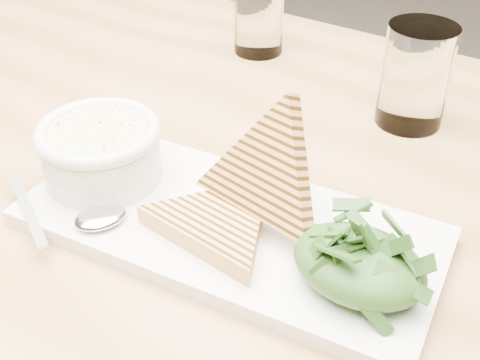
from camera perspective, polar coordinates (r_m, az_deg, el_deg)
The scene contains 14 objects.
table_top at distance 0.67m, azimuth -2.68°, elevation -0.07°, with size 1.30×0.87×0.04m, color tan.
table_leg_bl at distance 1.45m, azimuth -12.62°, elevation 3.37°, with size 0.06×0.06×0.71m, color tan.
platter at distance 0.56m, azimuth -1.14°, elevation -4.42°, with size 0.39×0.18×0.02m, color white.
soup_bowl at distance 0.61m, azimuth -12.95°, elevation 2.11°, with size 0.12×0.12×0.05m, color white.
soup at distance 0.60m, azimuth -13.31°, elevation 4.33°, with size 0.10×0.10×0.01m, color beige.
bowl_rim at distance 0.60m, azimuth -13.34°, elevation 4.50°, with size 0.12×0.12×0.01m, color white.
sandwich_flat at distance 0.54m, azimuth -2.05°, elevation -4.10°, with size 0.15×0.15×0.02m, color #DB934C, non-canonical shape.
sandwich_lean at distance 0.53m, azimuth 2.48°, elevation 0.60°, with size 0.15×0.15×0.08m, color #DB934C, non-canonical shape.
salad_base at distance 0.49m, azimuth 11.21°, elevation -7.86°, with size 0.11×0.09×0.04m, color black.
arugula_pile at distance 0.49m, azimuth 11.29°, elevation -7.37°, with size 0.11×0.10×0.05m, color #395E24, non-canonical shape.
spoon_bowl at distance 0.57m, azimuth -13.10°, elevation -3.45°, with size 0.04×0.05×0.01m, color silver.
spoon_handle at distance 0.60m, azimuth -19.55°, elevation -2.56°, with size 0.12×0.01×0.00m, color silver.
glass_near at distance 0.90m, azimuth 1.80°, elevation 15.35°, with size 0.07×0.07×0.11m, color white.
glass_far at distance 0.73m, azimuth 16.30°, elevation 9.44°, with size 0.08×0.08×0.12m, color white.
Camera 1 is at (0.34, -0.52, 1.13)m, focal length 45.00 mm.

